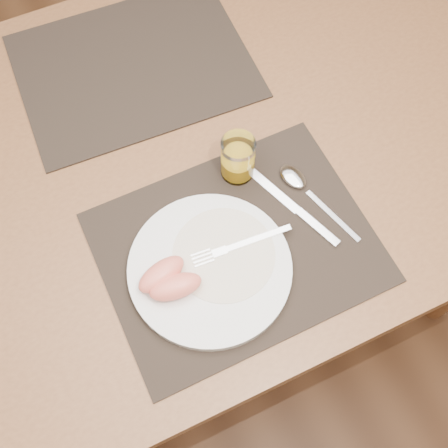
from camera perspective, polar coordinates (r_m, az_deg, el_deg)
ground at (r=1.72m, az=-3.09°, el=-6.34°), size 5.00×5.00×0.00m
table at (r=1.11m, az=-4.77°, el=4.92°), size 1.40×0.90×0.75m
placemat_near at (r=0.95m, az=1.32°, el=-2.36°), size 0.45×0.35×0.00m
placemat_far at (r=1.17m, az=-9.15°, el=15.55°), size 0.47×0.37×0.00m
plate at (r=0.92m, az=-1.45°, el=-4.54°), size 0.27×0.27×0.02m
plate_dressing at (r=0.92m, az=-0.02°, el=-3.08°), size 0.17×0.17×0.00m
fork at (r=0.93m, az=0.94°, el=-2.37°), size 0.18×0.03×0.00m
knife at (r=0.98m, az=7.50°, el=1.34°), size 0.09×0.21×0.01m
spoon at (r=1.00m, az=7.60°, el=4.20°), size 0.07×0.19×0.01m
juice_glass at (r=0.98m, az=1.41°, el=6.56°), size 0.06×0.06×0.09m
grapefruit_wedges at (r=0.89m, az=-5.67°, el=-5.73°), size 0.10×0.08×0.03m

